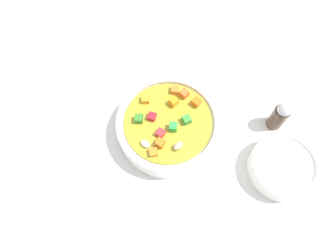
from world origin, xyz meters
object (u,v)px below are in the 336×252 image
at_px(spoon, 169,68).
at_px(side_bowl_small, 283,167).
at_px(pepper_shaker, 280,115).
at_px(soup_bowl_main, 168,125).

relative_size(spoon, side_bowl_small, 1.58).
distance_m(spoon, side_bowl_small, 0.31).
bearing_deg(spoon, pepper_shaker, 121.55).
xyz_separation_m(side_bowl_small, pepper_shaker, (0.03, 0.09, 0.02)).
bearing_deg(soup_bowl_main, spoon, 75.25).
height_order(soup_bowl_main, pepper_shaker, pepper_shaker).
bearing_deg(side_bowl_small, soup_bowl_main, 145.45).
height_order(spoon, pepper_shaker, pepper_shaker).
height_order(soup_bowl_main, spoon, soup_bowl_main).
xyz_separation_m(spoon, pepper_shaker, (0.18, -0.18, 0.04)).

